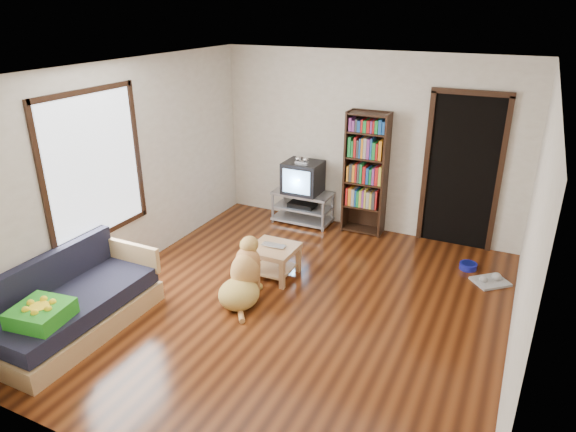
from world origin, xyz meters
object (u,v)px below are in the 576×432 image
at_px(laptop, 272,247).
at_px(crt_tv, 304,177).
at_px(dog, 243,279).
at_px(tv_stand, 303,206).
at_px(bookshelf, 366,167).
at_px(coffee_table, 273,256).
at_px(sofa, 74,307).
at_px(dog_bowl, 468,266).
at_px(grey_rag, 490,282).
at_px(green_cushion, 41,313).

xyz_separation_m(laptop, crt_tv, (-0.37, 1.77, 0.33)).
bearing_deg(dog, tv_stand, 97.64).
distance_m(tv_stand, bookshelf, 1.20).
bearing_deg(dog, coffee_table, 85.09).
distance_m(crt_tv, sofa, 3.81).
bearing_deg(tv_stand, sofa, -105.02).
relative_size(dog_bowl, tv_stand, 0.24).
relative_size(laptop, grey_rag, 0.75).
relative_size(grey_rag, dog, 0.46).
bearing_deg(coffee_table, grey_rag, 21.78).
relative_size(laptop, dog_bowl, 1.37).
height_order(grey_rag, crt_tv, crt_tv).
height_order(dog_bowl, dog, dog).
bearing_deg(dog_bowl, tv_stand, 169.60).
xyz_separation_m(green_cushion, laptop, (1.22, 2.35, -0.09)).
bearing_deg(grey_rag, dog, -147.16).
xyz_separation_m(grey_rag, dog, (-2.54, -1.64, 0.26)).
height_order(grey_rag, coffee_table, coffee_table).
height_order(grey_rag, sofa, sofa).
height_order(crt_tv, dog, crt_tv).
bearing_deg(laptop, dog, -96.70).
bearing_deg(tv_stand, crt_tv, 90.00).
bearing_deg(crt_tv, green_cushion, -101.66).
distance_m(dog_bowl, dog, 2.94).
xyz_separation_m(grey_rag, bookshelf, (-1.91, 0.81, 0.99)).
relative_size(grey_rag, tv_stand, 0.44).
bearing_deg(coffee_table, crt_tv, 102.10).
bearing_deg(dog, laptop, 84.85).
relative_size(coffee_table, dog, 0.63).
height_order(laptop, dog, dog).
bearing_deg(dog, bookshelf, 75.54).
relative_size(green_cushion, dog_bowl, 2.16).
bearing_deg(grey_rag, laptop, -157.63).
height_order(crt_tv, coffee_table, crt_tv).
bearing_deg(crt_tv, dog, -82.43).
distance_m(dog_bowl, tv_stand, 2.61).
bearing_deg(bookshelf, tv_stand, -174.37).
xyz_separation_m(green_cushion, bookshelf, (1.80, 4.19, 0.50)).
xyz_separation_m(sofa, coffee_table, (1.35, 1.92, 0.02)).
xyz_separation_m(bookshelf, dog, (-0.63, -2.46, -0.73)).
bearing_deg(green_cushion, sofa, 96.40).
bearing_deg(laptop, crt_tv, 100.35).
bearing_deg(sofa, crt_tv, 75.07).
bearing_deg(grey_rag, crt_tv, 165.46).
height_order(dog_bowl, bookshelf, bookshelf).
xyz_separation_m(green_cushion, crt_tv, (0.85, 4.12, 0.24)).
relative_size(sofa, dog, 2.06).
distance_m(laptop, coffee_table, 0.14).
height_order(green_cushion, dog, dog).
distance_m(green_cushion, dog, 2.10).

